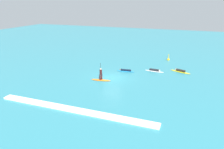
# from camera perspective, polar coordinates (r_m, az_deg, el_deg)

# --- Properties ---
(ground_plane) EXTENTS (120.00, 120.00, 0.00)m
(ground_plane) POSITION_cam_1_polar(r_m,az_deg,el_deg) (31.39, 0.00, -0.87)
(ground_plane) COLOR teal
(ground_plane) RESTS_ON ground
(surfer_on_white_board) EXTENTS (3.04, 0.83, 0.43)m
(surfer_on_white_board) POSITION_cam_1_polar(r_m,az_deg,el_deg) (34.75, 10.83, 0.99)
(surfer_on_white_board) COLOR white
(surfer_on_white_board) RESTS_ON ground_plane
(surfer_on_blue_board) EXTENTS (2.79, 0.81, 0.38)m
(surfer_on_blue_board) POSITION_cam_1_polar(r_m,az_deg,el_deg) (34.22, 3.51, 0.99)
(surfer_on_blue_board) COLOR #1E8CD1
(surfer_on_blue_board) RESTS_ON ground_plane
(surfer_on_orange_board) EXTENTS (2.77, 1.05, 2.36)m
(surfer_on_orange_board) POSITION_cam_1_polar(r_m,az_deg,el_deg) (30.30, -2.87, -0.71)
(surfer_on_orange_board) COLOR orange
(surfer_on_orange_board) RESTS_ON ground_plane
(surfer_on_yellow_board) EXTENTS (3.28, 1.81, 0.45)m
(surfer_on_yellow_board) POSITION_cam_1_polar(r_m,az_deg,el_deg) (35.44, 17.15, 0.83)
(surfer_on_yellow_board) COLOR yellow
(surfer_on_yellow_board) RESTS_ON ground_plane
(marker_buoy) EXTENTS (0.48, 0.48, 1.25)m
(marker_buoy) POSITION_cam_1_polar(r_m,az_deg,el_deg) (42.03, 14.27, 3.78)
(marker_buoy) COLOR yellow
(marker_buoy) RESTS_ON ground_plane
(wave_crest) EXTENTS (17.18, 0.90, 0.18)m
(wave_crest) POSITION_cam_1_polar(r_m,az_deg,el_deg) (22.62, -9.92, -8.87)
(wave_crest) COLOR white
(wave_crest) RESTS_ON ground_plane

